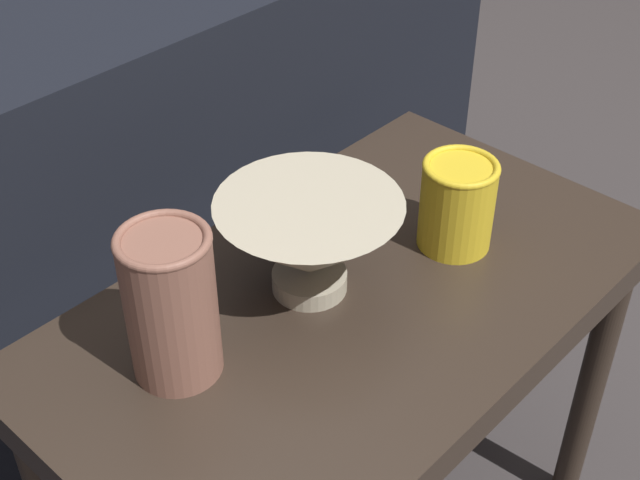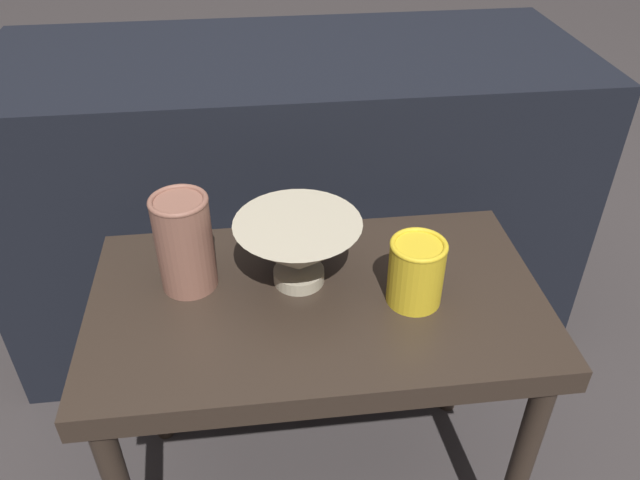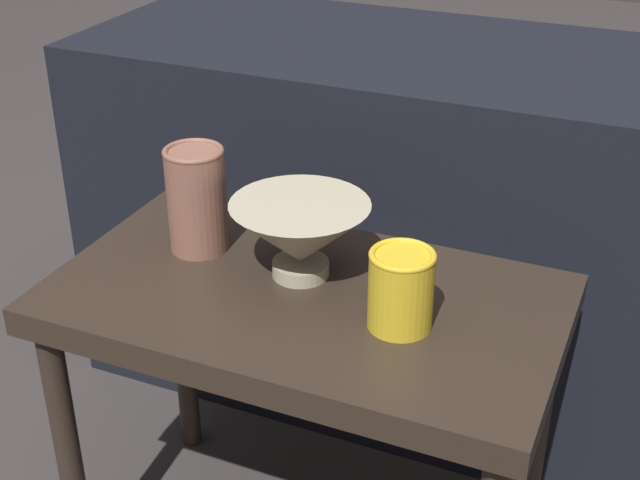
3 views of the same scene
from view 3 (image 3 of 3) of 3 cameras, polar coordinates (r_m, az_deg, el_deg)
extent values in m
cube|color=#2D231C|center=(1.20, -0.98, -4.14)|extent=(0.68, 0.39, 0.04)
cylinder|color=#2D231C|center=(1.38, -15.78, -13.17)|extent=(0.04, 0.04, 0.45)
cylinder|color=#2D231C|center=(1.58, -8.74, -6.36)|extent=(0.04, 0.04, 0.45)
cylinder|color=#2D231C|center=(1.40, 13.65, -11.94)|extent=(0.04, 0.04, 0.45)
cube|color=black|center=(1.69, 6.34, 0.92)|extent=(1.23, 0.50, 0.68)
cylinder|color=#B2A88E|center=(1.22, -1.25, -1.80)|extent=(0.08, 0.08, 0.02)
cone|color=#B2A88E|center=(1.20, -1.28, 0.43)|extent=(0.19, 0.19, 0.09)
cylinder|color=brown|center=(1.27, -7.90, 2.51)|extent=(0.08, 0.08, 0.15)
torus|color=brown|center=(1.24, -8.13, 5.63)|extent=(0.09, 0.09, 0.01)
cylinder|color=gold|center=(1.10, 5.20, -3.27)|extent=(0.08, 0.08, 0.10)
torus|color=gold|center=(1.07, 5.31, -1.00)|extent=(0.08, 0.08, 0.01)
camera|label=1|loc=(1.06, -43.82, 20.40)|focal=50.00mm
camera|label=2|loc=(0.54, -46.94, 19.52)|focal=35.00mm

